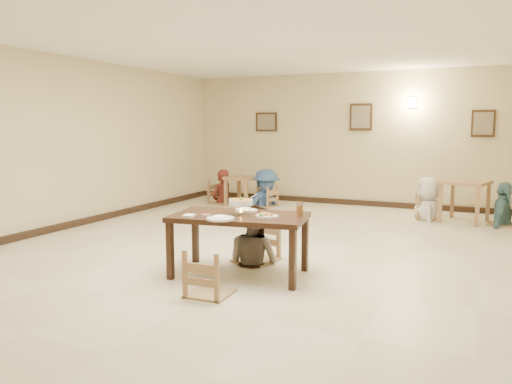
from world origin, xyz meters
The scene contains 31 objects.
floor centered at (0.00, 0.00, 0.00)m, with size 10.00×10.00×0.00m, color beige.
ceiling centered at (0.00, 0.00, 3.00)m, with size 10.00×10.00×0.00m, color white.
wall_back centered at (0.00, 5.00, 1.50)m, with size 10.00×10.00×0.00m, color beige.
wall_left centered at (-4.00, 0.00, 1.50)m, with size 10.00×10.00×0.00m, color beige.
baseboard_back centered at (0.00, 4.97, 0.06)m, with size 8.00×0.06×0.12m, color black.
baseboard_left centered at (-3.97, 0.00, 0.06)m, with size 0.06×10.00×0.12m, color black.
picture_a centered at (-2.20, 4.96, 1.90)m, with size 0.55×0.04×0.45m.
picture_b centered at (0.10, 4.96, 2.00)m, with size 0.50×0.04×0.60m.
picture_c centered at (2.60, 4.96, 1.85)m, with size 0.45×0.04×0.55m.
wall_sconce centered at (1.20, 4.96, 2.30)m, with size 0.16×0.05×0.22m, color #FFD88C.
main_table centered at (0.02, -1.00, 0.66)m, with size 1.70×1.12×0.74m.
chair_far centered at (-0.06, -0.34, 0.54)m, with size 0.51×0.51×1.08m.
chair_near centered at (0.05, -1.77, 0.48)m, with size 0.45×0.45×0.95m.
main_diner centered at (-0.05, -0.44, 0.78)m, with size 0.76×0.59×1.56m, color gray.
curry_warmer centered at (0.05, -1.01, 0.89)m, with size 0.32×0.29×0.26m.
rice_plate_far centered at (-0.01, -0.74, 0.76)m, with size 0.29×0.29×0.07m.
rice_plate_near centered at (-0.03, -1.38, 0.76)m, with size 0.32×0.32×0.07m.
fried_plate centered at (0.39, -1.03, 0.76)m, with size 0.28×0.28×0.06m.
chili_dish centered at (-0.32, -1.20, 0.75)m, with size 0.10×0.10×0.02m.
napkin_cutlery centered at (-0.44, -1.38, 0.75)m, with size 0.16×0.23×0.03m.
drink_glass centered at (0.71, -0.80, 0.82)m, with size 0.08×0.08×0.17m.
bg_table_left centered at (-2.31, 3.86, 0.53)m, with size 0.74×0.74×0.66m.
bg_table_right centered at (2.36, 3.79, 0.64)m, with size 0.96×0.96×0.78m.
bg_chair_ll centered at (-2.87, 3.90, 0.53)m, with size 0.50×0.50×1.07m.
bg_chair_lr centered at (-1.76, 3.92, 0.45)m, with size 0.42×0.42×0.90m.
bg_chair_rl centered at (1.70, 3.81, 0.44)m, with size 0.41×0.41×0.88m.
bg_chair_rr centered at (3.02, 3.75, 0.51)m, with size 0.48×0.48×1.02m.
bg_diner_a centered at (-2.87, 3.90, 0.80)m, with size 0.58×0.38×1.60m, color #5B211B.
bg_diner_b centered at (-1.76, 3.92, 0.85)m, with size 1.09×0.63×1.69m, color #3B5D91.
bg_diner_c centered at (1.70, 3.81, 0.82)m, with size 0.80×0.52×1.64m, color silver.
bg_diner_d centered at (3.02, 3.75, 0.79)m, with size 0.93×0.39×1.59m, color slate.
Camera 1 is at (2.64, -6.25, 1.78)m, focal length 35.00 mm.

